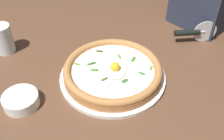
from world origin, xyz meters
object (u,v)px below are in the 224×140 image
object	(u,v)px
pizza	(112,70)
pizza_cutter	(193,32)
drinking_glass	(4,41)
side_bowl	(21,100)

from	to	relation	value
pizza	pizza_cutter	size ratio (longest dim) A/B	2.45
pizza_cutter	drinking_glass	bearing A→B (deg)	-139.97
pizza	drinking_glass	xyz separation A→B (m)	(-0.39, -0.10, 0.01)
drinking_glass	pizza	bearing A→B (deg)	14.76
pizza_cutter	drinking_glass	world-z (taller)	drinking_glass
pizza	pizza_cutter	bearing A→B (deg)	69.07
pizza	drinking_glass	distance (m)	0.40
side_bowl	drinking_glass	bearing A→B (deg)	150.32
pizza	side_bowl	distance (m)	0.28
pizza	pizza_cutter	xyz separation A→B (m)	(0.13, 0.33, 0.01)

